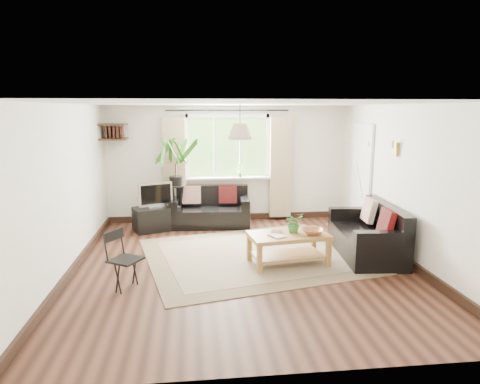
{
  "coord_description": "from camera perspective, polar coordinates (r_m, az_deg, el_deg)",
  "views": [
    {
      "loc": [
        -0.72,
        -6.11,
        2.32
      ],
      "look_at": [
        0.0,
        0.4,
        1.05
      ],
      "focal_mm": 32.0,
      "sensor_mm": 36.0,
      "label": 1
    }
  ],
  "objects": [
    {
      "name": "sill_plant",
      "position": [
        8.88,
        0.02,
        2.85
      ],
      "size": [
        0.14,
        0.1,
        0.27
      ],
      "primitive_type": "imported",
      "color": "#2D6023",
      "rests_on": "window"
    },
    {
      "name": "wall_sconce",
      "position": [
        7.17,
        19.89,
        5.68
      ],
      "size": [
        0.12,
        0.12,
        0.28
      ],
      "primitive_type": null,
      "color": "beige",
      "rests_on": "wall_right"
    },
    {
      "name": "palm_stand",
      "position": [
        8.58,
        -8.51,
        1.3
      ],
      "size": [
        0.7,
        0.7,
        1.79
      ],
      "primitive_type": null,
      "rotation": [
        0.0,
        0.0,
        0.01
      ],
      "color": "black",
      "rests_on": "floor"
    },
    {
      "name": "pendant_lamp",
      "position": [
        6.56,
        0.0,
        8.61
      ],
      "size": [
        0.36,
        0.36,
        0.54
      ],
      "primitive_type": null,
      "color": "beige",
      "rests_on": "ceiling"
    },
    {
      "name": "book_a",
      "position": [
        6.3,
        4.27,
        -5.94
      ],
      "size": [
        0.27,
        0.3,
        0.02
      ],
      "primitive_type": "imported",
      "rotation": [
        0.0,
        0.0,
        0.45
      ],
      "color": "silver",
      "rests_on": "coffee_table"
    },
    {
      "name": "tv_stand",
      "position": [
        8.49,
        -11.07,
        -3.48
      ],
      "size": [
        0.97,
        0.76,
        0.46
      ],
      "primitive_type": "cube",
      "rotation": [
        0.0,
        0.0,
        0.38
      ],
      "color": "black",
      "rests_on": "floor"
    },
    {
      "name": "corner_shelf",
      "position": [
        8.76,
        -16.52,
        7.71
      ],
      "size": [
        0.5,
        0.5,
        0.34
      ],
      "primitive_type": null,
      "color": "black",
      "rests_on": "wall_back"
    },
    {
      "name": "folding_chair",
      "position": [
        5.82,
        -15.0,
        -8.85
      ],
      "size": [
        0.55,
        0.55,
        0.77
      ],
      "primitive_type": null,
      "rotation": [
        0.0,
        0.0,
        1.01
      ],
      "color": "black",
      "rests_on": "floor"
    },
    {
      "name": "window",
      "position": [
        8.88,
        -1.65,
        6.0
      ],
      "size": [
        2.5,
        0.16,
        2.16
      ],
      "primitive_type": null,
      "color": "white",
      "rests_on": "wall_back"
    },
    {
      "name": "tv",
      "position": [
        8.39,
        -11.19,
        -0.3
      ],
      "size": [
        0.69,
        0.45,
        0.5
      ],
      "primitive_type": null,
      "rotation": [
        0.0,
        0.0,
        0.38
      ],
      "color": "#A5A5AA",
      "rests_on": "tv_stand"
    },
    {
      "name": "wall_left",
      "position": [
        6.46,
        -22.19,
        0.17
      ],
      "size": [
        0.02,
        5.5,
        2.4
      ],
      "primitive_type": "cube",
      "color": "silver",
      "rests_on": "floor"
    },
    {
      "name": "coffee_table",
      "position": [
        6.57,
        6.43,
        -7.55
      ],
      "size": [
        1.25,
        0.8,
        0.48
      ],
      "primitive_type": null,
      "rotation": [
        0.0,
        0.0,
        0.14
      ],
      "color": "brown",
      "rests_on": "floor"
    },
    {
      "name": "bowl",
      "position": [
        6.52,
        9.64,
        -5.21
      ],
      "size": [
        0.38,
        0.38,
        0.08
      ],
      "primitive_type": "imported",
      "rotation": [
        0.0,
        0.0,
        -0.19
      ],
      "color": "#9C5C36",
      "rests_on": "coffee_table"
    },
    {
      "name": "ceiling",
      "position": [
        6.15,
        0.42,
        11.71
      ],
      "size": [
        5.5,
        5.5,
        0.0
      ],
      "primitive_type": "plane",
      "rotation": [
        3.14,
        0.0,
        0.0
      ],
      "color": "white",
      "rests_on": "floor"
    },
    {
      "name": "wall_front",
      "position": [
        3.62,
        5.54,
        -7.14
      ],
      "size": [
        5.0,
        0.02,
        2.4
      ],
      "primitive_type": "cube",
      "color": "silver",
      "rests_on": "floor"
    },
    {
      "name": "wall_right",
      "position": [
        7.0,
        21.18,
        1.01
      ],
      "size": [
        0.02,
        5.5,
        2.4
      ],
      "primitive_type": "cube",
      "color": "silver",
      "rests_on": "floor"
    },
    {
      "name": "book_b",
      "position": [
        6.54,
        4.15,
        -5.31
      ],
      "size": [
        0.22,
        0.26,
        0.02
      ],
      "primitive_type": "imported",
      "rotation": [
        0.0,
        0.0,
        -0.29
      ],
      "color": "brown",
      "rests_on": "coffee_table"
    },
    {
      "name": "sofa_right",
      "position": [
        7.17,
        16.48,
        -5.06
      ],
      "size": [
        1.73,
        0.96,
        0.79
      ],
      "primitive_type": null,
      "rotation": [
        0.0,
        0.0,
        -1.65
      ],
      "color": "black",
      "rests_on": "floor"
    },
    {
      "name": "door",
      "position": [
        8.54,
        15.71,
        1.67
      ],
      "size": [
        0.06,
        0.96,
        2.06
      ],
      "primitive_type": "cube",
      "color": "silver",
      "rests_on": "wall_right"
    },
    {
      "name": "table_plant",
      "position": [
        6.54,
        7.22,
        -4.03
      ],
      "size": [
        0.35,
        0.33,
        0.31
      ],
      "primitive_type": "imported",
      "rotation": [
        0.0,
        0.0,
        0.37
      ],
      "color": "#2E6B2B",
      "rests_on": "coffee_table"
    },
    {
      "name": "floor",
      "position": [
        6.58,
        0.39,
        -9.68
      ],
      "size": [
        5.5,
        5.5,
        0.0
      ],
      "primitive_type": "plane",
      "color": "black",
      "rests_on": "ground"
    },
    {
      "name": "rug",
      "position": [
        6.97,
        1.81,
        -8.41
      ],
      "size": [
        3.86,
        3.5,
        0.02
      ],
      "primitive_type": "cube",
      "rotation": [
        0.0,
        0.0,
        0.22
      ],
      "color": "#BAAC90",
      "rests_on": "floor"
    },
    {
      "name": "wall_back",
      "position": [
        8.96,
        -1.66,
        3.79
      ],
      "size": [
        5.0,
        0.02,
        2.4
      ],
      "primitive_type": "cube",
      "color": "silver",
      "rests_on": "floor"
    },
    {
      "name": "sofa_back",
      "position": [
        8.64,
        -4.05,
        -2.1
      ],
      "size": [
        1.61,
        0.87,
        0.74
      ],
      "primitive_type": null,
      "rotation": [
        0.0,
        0.0,
        -0.05
      ],
      "color": "black",
      "rests_on": "floor"
    }
  ]
}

